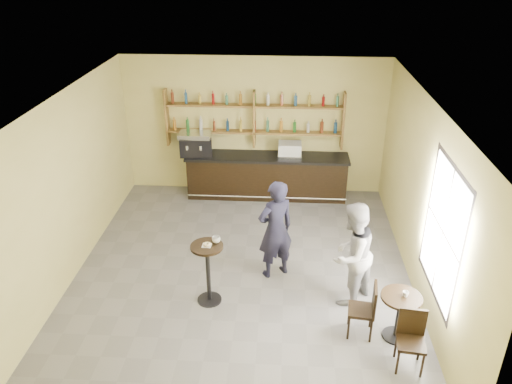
# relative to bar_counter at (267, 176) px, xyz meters

# --- Properties ---
(floor) EXTENTS (7.00, 7.00, 0.00)m
(floor) POSITION_rel_bar_counter_xyz_m (-0.31, -3.15, -0.51)
(floor) COLOR slate
(floor) RESTS_ON ground
(ceiling) EXTENTS (7.00, 7.00, 0.00)m
(ceiling) POSITION_rel_bar_counter_xyz_m (-0.31, -3.15, 2.69)
(ceiling) COLOR white
(ceiling) RESTS_ON wall_back
(wall_back) EXTENTS (7.00, 0.00, 7.00)m
(wall_back) POSITION_rel_bar_counter_xyz_m (-0.31, 0.35, 1.09)
(wall_back) COLOR #CABF72
(wall_back) RESTS_ON floor
(wall_front) EXTENTS (7.00, 0.00, 7.00)m
(wall_front) POSITION_rel_bar_counter_xyz_m (-0.31, -6.65, 1.09)
(wall_front) COLOR #CABF72
(wall_front) RESTS_ON floor
(wall_left) EXTENTS (0.00, 7.00, 7.00)m
(wall_left) POSITION_rel_bar_counter_xyz_m (-3.31, -3.15, 1.09)
(wall_left) COLOR #CABF72
(wall_left) RESTS_ON floor
(wall_right) EXTENTS (0.00, 7.00, 7.00)m
(wall_right) POSITION_rel_bar_counter_xyz_m (2.69, -3.15, 1.09)
(wall_right) COLOR #CABF72
(wall_right) RESTS_ON floor
(window_pane) EXTENTS (0.00, 2.00, 2.00)m
(window_pane) POSITION_rel_bar_counter_xyz_m (2.68, -4.35, 1.19)
(window_pane) COLOR white
(window_pane) RESTS_ON wall_right
(window_frame) EXTENTS (0.04, 1.70, 2.10)m
(window_frame) POSITION_rel_bar_counter_xyz_m (2.68, -4.35, 1.19)
(window_frame) COLOR black
(window_frame) RESTS_ON wall_right
(shelf_unit) EXTENTS (4.00, 0.26, 1.40)m
(shelf_unit) POSITION_rel_bar_counter_xyz_m (-0.31, 0.22, 1.30)
(shelf_unit) COLOR brown
(shelf_unit) RESTS_ON wall_back
(liquor_bottles) EXTENTS (3.68, 0.10, 1.00)m
(liquor_bottles) POSITION_rel_bar_counter_xyz_m (-0.31, 0.22, 1.47)
(liquor_bottles) COLOR #8C5919
(liquor_bottles) RESTS_ON shelf_unit
(bar_counter) EXTENTS (3.74, 0.73, 1.01)m
(bar_counter) POSITION_rel_bar_counter_xyz_m (0.00, 0.00, 0.00)
(bar_counter) COLOR black
(bar_counter) RESTS_ON floor
(espresso_machine) EXTENTS (0.80, 0.58, 0.52)m
(espresso_machine) POSITION_rel_bar_counter_xyz_m (-1.64, 0.00, 0.77)
(espresso_machine) COLOR black
(espresso_machine) RESTS_ON bar_counter
(pastry_case) EXTENTS (0.55, 0.45, 0.32)m
(pastry_case) POSITION_rel_bar_counter_xyz_m (0.51, 0.00, 0.67)
(pastry_case) COLOR silver
(pastry_case) RESTS_ON bar_counter
(pedestal_table) EXTENTS (0.53, 0.53, 1.09)m
(pedestal_table) POSITION_rel_bar_counter_xyz_m (-0.79, -3.97, 0.04)
(pedestal_table) COLOR black
(pedestal_table) RESTS_ON floor
(napkin) EXTENTS (0.15, 0.15, 0.00)m
(napkin) POSITION_rel_bar_counter_xyz_m (-0.79, -3.97, 0.58)
(napkin) COLOR white
(napkin) RESTS_ON pedestal_table
(donut) EXTENTS (0.14, 0.14, 0.05)m
(donut) POSITION_rel_bar_counter_xyz_m (-0.78, -3.98, 0.61)
(donut) COLOR #BC9644
(donut) RESTS_ON napkin
(cup_pedestal) EXTENTS (0.15, 0.15, 0.11)m
(cup_pedestal) POSITION_rel_bar_counter_xyz_m (-0.65, -3.87, 0.63)
(cup_pedestal) COLOR white
(cup_pedestal) RESTS_ON pedestal_table
(man_main) EXTENTS (0.81, 0.72, 1.85)m
(man_main) POSITION_rel_bar_counter_xyz_m (0.28, -3.14, 0.42)
(man_main) COLOR black
(man_main) RESTS_ON floor
(cafe_table) EXTENTS (0.73, 0.73, 0.77)m
(cafe_table) POSITION_rel_bar_counter_xyz_m (2.16, -4.65, -0.12)
(cafe_table) COLOR black
(cafe_table) RESTS_ON floor
(cup_cafe) EXTENTS (0.09, 0.09, 0.08)m
(cup_cafe) POSITION_rel_bar_counter_xyz_m (2.21, -4.65, 0.30)
(cup_cafe) COLOR white
(cup_cafe) RESTS_ON cafe_table
(chair_west) EXTENTS (0.44, 0.44, 0.90)m
(chair_west) POSITION_rel_bar_counter_xyz_m (1.61, -4.60, -0.06)
(chair_west) COLOR black
(chair_west) RESTS_ON floor
(chair_south) EXTENTS (0.43, 0.43, 0.89)m
(chair_south) POSITION_rel_bar_counter_xyz_m (2.21, -5.25, -0.06)
(chair_south) COLOR black
(chair_south) RESTS_ON floor
(patron_second) EXTENTS (1.08, 1.10, 1.79)m
(patron_second) POSITION_rel_bar_counter_xyz_m (1.52, -3.78, 0.39)
(patron_second) COLOR #949398
(patron_second) RESTS_ON floor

